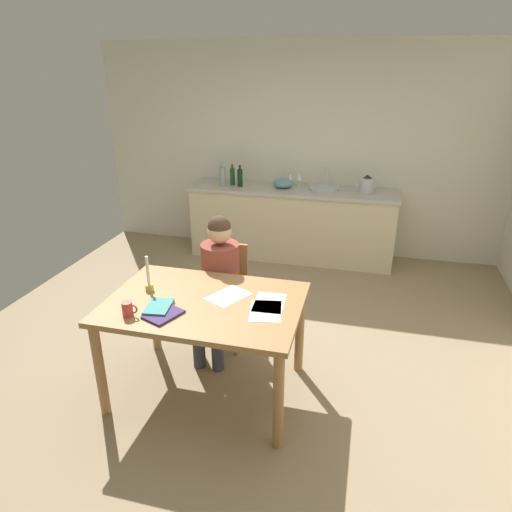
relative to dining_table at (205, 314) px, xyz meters
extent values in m
cube|color=#937F60|center=(0.14, 0.54, -0.69)|extent=(5.20, 5.20, 0.04)
cube|color=beige|center=(0.14, 3.14, 0.63)|extent=(5.20, 0.12, 2.60)
cube|color=beige|center=(0.14, 2.78, -0.24)|extent=(2.52, 0.60, 0.86)
cube|color=#B7B2A8|center=(0.14, 2.78, 0.21)|extent=(2.56, 0.64, 0.04)
cube|color=#9E7042|center=(0.00, 0.00, 0.08)|extent=(1.38, 0.96, 0.04)
cylinder|color=#9E7042|center=(-0.63, -0.42, -0.30)|extent=(0.07, 0.07, 0.73)
cylinder|color=#9E7042|center=(0.63, -0.42, -0.30)|extent=(0.07, 0.07, 0.73)
cylinder|color=#9E7042|center=(-0.63, 0.42, -0.30)|extent=(0.07, 0.07, 0.73)
cylinder|color=#9E7042|center=(0.63, 0.42, -0.30)|extent=(0.07, 0.07, 0.73)
cube|color=#9E7042|center=(-0.09, 0.66, -0.19)|extent=(0.40, 0.40, 0.04)
cube|color=#9E7042|center=(-0.09, 0.84, 0.02)|extent=(0.36, 0.03, 0.40)
cylinder|color=#9E7042|center=(-0.26, 0.49, -0.44)|extent=(0.04, 0.04, 0.46)
cylinder|color=#9E7042|center=(0.08, 0.49, -0.44)|extent=(0.04, 0.04, 0.46)
cylinder|color=#9E7042|center=(-0.26, 0.83, -0.44)|extent=(0.04, 0.04, 0.46)
cylinder|color=#9E7042|center=(0.08, 0.83, -0.44)|extent=(0.04, 0.04, 0.46)
cylinder|color=brown|center=(-0.09, 0.64, 0.03)|extent=(0.32, 0.32, 0.50)
sphere|color=#D8AD8C|center=(-0.09, 0.64, 0.39)|extent=(0.20, 0.20, 0.20)
sphere|color=#473323|center=(-0.09, 0.64, 0.43)|extent=(0.19, 0.19, 0.19)
cylinder|color=#383847|center=(-0.17, 0.45, -0.22)|extent=(0.13, 0.38, 0.13)
cylinder|color=#383847|center=(-0.17, 0.26, -0.44)|extent=(0.10, 0.10, 0.45)
cylinder|color=#383847|center=(-0.01, 0.45, -0.22)|extent=(0.13, 0.38, 0.13)
cylinder|color=#383847|center=(-0.01, 0.26, -0.44)|extent=(0.10, 0.10, 0.45)
cylinder|color=#D84C3F|center=(-0.42, -0.31, 0.15)|extent=(0.07, 0.07, 0.10)
torus|color=#D84C3F|center=(-0.38, -0.31, 0.16)|extent=(0.07, 0.01, 0.07)
cylinder|color=gold|center=(-0.45, 0.05, 0.13)|extent=(0.06, 0.06, 0.05)
cylinder|color=white|center=(-0.45, 0.05, 0.26)|extent=(0.02, 0.02, 0.22)
cube|color=#3C295B|center=(-0.19, -0.26, 0.11)|extent=(0.26, 0.29, 0.02)
cube|color=teal|center=(-0.26, -0.19, 0.12)|extent=(0.19, 0.25, 0.03)
cube|color=white|center=(0.14, 0.11, 0.10)|extent=(0.32, 0.36, 0.00)
cube|color=white|center=(0.45, -0.03, 0.10)|extent=(0.26, 0.33, 0.00)
cube|color=white|center=(0.45, 0.09, 0.10)|extent=(0.23, 0.31, 0.00)
cylinder|color=#B2B7BC|center=(0.52, 2.78, 0.25)|extent=(0.36, 0.36, 0.04)
cylinder|color=silver|center=(0.52, 2.94, 0.35)|extent=(0.02, 0.02, 0.24)
cylinder|color=#8C999E|center=(-0.74, 2.70, 0.35)|extent=(0.08, 0.08, 0.24)
cylinder|color=#8C999E|center=(-0.74, 2.70, 0.50)|extent=(0.04, 0.04, 0.06)
cylinder|color=#194C23|center=(-0.63, 2.77, 0.34)|extent=(0.06, 0.06, 0.21)
cylinder|color=#194C23|center=(-0.63, 2.77, 0.47)|extent=(0.03, 0.03, 0.05)
cylinder|color=black|center=(-0.52, 2.72, 0.34)|extent=(0.06, 0.06, 0.22)
cylinder|color=black|center=(-0.52, 2.72, 0.47)|extent=(0.03, 0.03, 0.05)
ellipsoid|color=#668C99|center=(0.02, 2.79, 0.29)|extent=(0.25, 0.25, 0.11)
cylinder|color=#B7BABF|center=(1.03, 2.78, 0.32)|extent=(0.18, 0.18, 0.18)
cone|color=#262628|center=(1.03, 2.78, 0.43)|extent=(0.11, 0.11, 0.04)
cylinder|color=silver|center=(0.19, 2.93, 0.23)|extent=(0.06, 0.06, 0.00)
cylinder|color=silver|center=(0.19, 2.93, 0.27)|extent=(0.01, 0.01, 0.07)
cone|color=silver|center=(0.19, 2.93, 0.35)|extent=(0.07, 0.07, 0.08)
cylinder|color=silver|center=(0.08, 2.93, 0.23)|extent=(0.06, 0.06, 0.00)
cylinder|color=silver|center=(0.08, 2.93, 0.27)|extent=(0.01, 0.01, 0.07)
cone|color=silver|center=(0.08, 2.93, 0.35)|extent=(0.07, 0.07, 0.08)
camera|label=1|loc=(1.05, -2.65, 1.64)|focal=31.86mm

